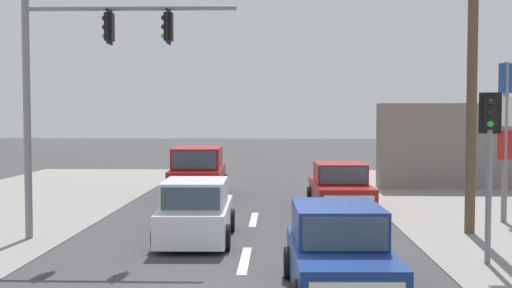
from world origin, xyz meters
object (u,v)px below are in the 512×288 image
(pedestal_signal_right_kerb, at_px, (489,148))
(hatchback_kerbside_parked, at_px, (196,213))
(traffic_signal_mast, at_px, (78,72))
(suv_crossing_left, at_px, (198,174))
(utility_pole_midground_right, at_px, (472,58))
(hatchback_oncoming_mid, at_px, (338,254))
(sedan_oncoming_near, at_px, (340,189))

(pedestal_signal_right_kerb, xyz_separation_m, hatchback_kerbside_parked, (-6.34, 2.15, -1.71))
(traffic_signal_mast, xyz_separation_m, suv_crossing_left, (1.91, 7.84, -3.26))
(utility_pole_midground_right, bearing_deg, hatchback_oncoming_mid, -126.21)
(pedestal_signal_right_kerb, distance_m, hatchback_oncoming_mid, 4.29)
(utility_pole_midground_right, bearing_deg, suv_crossing_left, 139.61)
(utility_pole_midground_right, relative_size, suv_crossing_left, 1.88)
(pedestal_signal_right_kerb, xyz_separation_m, suv_crossing_left, (-7.33, 10.05, -1.53))
(hatchback_kerbside_parked, height_order, hatchback_oncoming_mid, same)
(utility_pole_midground_right, distance_m, hatchback_kerbside_parked, 8.07)
(pedestal_signal_right_kerb, height_order, suv_crossing_left, pedestal_signal_right_kerb)
(traffic_signal_mast, height_order, pedestal_signal_right_kerb, traffic_signal_mast)
(suv_crossing_left, bearing_deg, hatchback_oncoming_mid, -71.70)
(utility_pole_midground_right, height_order, sedan_oncoming_near, utility_pole_midground_right)
(traffic_signal_mast, xyz_separation_m, pedestal_signal_right_kerb, (9.24, -2.21, -1.73))
(sedan_oncoming_near, xyz_separation_m, suv_crossing_left, (-5.00, 3.17, 0.18))
(hatchback_kerbside_parked, distance_m, suv_crossing_left, 7.97)
(utility_pole_midground_right, distance_m, pedestal_signal_right_kerb, 3.95)
(traffic_signal_mast, height_order, hatchback_kerbside_parked, traffic_signal_mast)
(pedestal_signal_right_kerb, bearing_deg, sedan_oncoming_near, 108.67)
(traffic_signal_mast, distance_m, sedan_oncoming_near, 9.03)
(suv_crossing_left, distance_m, hatchback_oncoming_mid, 12.86)
(hatchback_kerbside_parked, bearing_deg, hatchback_oncoming_mid, -54.73)
(sedan_oncoming_near, xyz_separation_m, hatchback_oncoming_mid, (-0.97, -9.04, -0.00))
(sedan_oncoming_near, bearing_deg, hatchback_oncoming_mid, -96.10)
(hatchback_kerbside_parked, distance_m, hatchback_oncoming_mid, 5.27)
(utility_pole_midground_right, height_order, hatchback_kerbside_parked, utility_pole_midground_right)
(pedestal_signal_right_kerb, height_order, hatchback_kerbside_parked, pedestal_signal_right_kerb)
(utility_pole_midground_right, bearing_deg, pedestal_signal_right_kerb, -101.58)
(traffic_signal_mast, xyz_separation_m, hatchback_kerbside_parked, (2.90, -0.06, -3.44))
(hatchback_kerbside_parked, xyz_separation_m, suv_crossing_left, (-0.99, 7.90, 0.18))
(hatchback_oncoming_mid, bearing_deg, pedestal_signal_right_kerb, 33.21)
(utility_pole_midground_right, bearing_deg, sedan_oncoming_near, 129.46)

